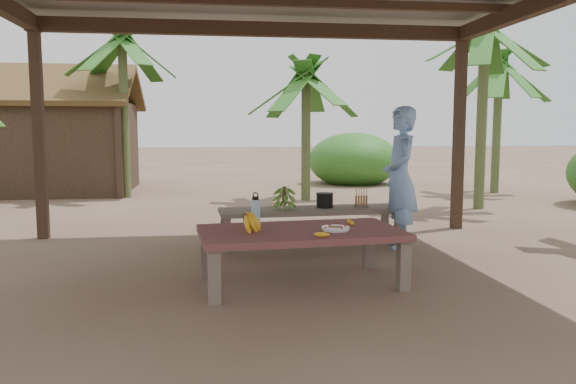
{
  "coord_description": "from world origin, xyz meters",
  "views": [
    {
      "loc": [
        -0.62,
        -5.19,
        1.4
      ],
      "look_at": [
        0.09,
        0.12,
        0.8
      ],
      "focal_mm": 35.0,
      "sensor_mm": 36.0,
      "label": 1
    }
  ],
  "objects": [
    {
      "name": "ground",
      "position": [
        0.0,
        0.0,
        0.0
      ],
      "size": [
        80.0,
        80.0,
        0.0
      ],
      "primitive_type": "plane",
      "color": "brown",
      "rests_on": "ground"
    },
    {
      "name": "work_table",
      "position": [
        0.16,
        -0.26,
        0.43
      ],
      "size": [
        1.88,
        1.16,
        0.5
      ],
      "rotation": [
        0.0,
        0.0,
        0.09
      ],
      "color": "brown",
      "rests_on": "ground"
    },
    {
      "name": "bench",
      "position": [
        0.55,
        1.42,
        0.39
      ],
      "size": [
        2.23,
        0.72,
        0.45
      ],
      "rotation": [
        0.0,
        0.0,
        0.05
      ],
      "color": "brown",
      "rests_on": "ground"
    },
    {
      "name": "ripe_banana_bunch",
      "position": [
        -0.34,
        -0.25,
        0.59
      ],
      "size": [
        0.28,
        0.24,
        0.17
      ],
      "primitive_type": null,
      "rotation": [
        0.0,
        0.0,
        0.01
      ],
      "color": "yellow",
      "rests_on": "work_table"
    },
    {
      "name": "plate",
      "position": [
        0.46,
        -0.35,
        0.52
      ],
      "size": [
        0.25,
        0.25,
        0.04
      ],
      "color": "white",
      "rests_on": "work_table"
    },
    {
      "name": "loose_banana_front",
      "position": [
        0.28,
        -0.63,
        0.52
      ],
      "size": [
        0.16,
        0.11,
        0.04
      ],
      "primitive_type": "ellipsoid",
      "rotation": [
        0.0,
        0.0,
        2.05
      ],
      "color": "yellow",
      "rests_on": "work_table"
    },
    {
      "name": "loose_banana_side",
      "position": [
        0.67,
        -0.05,
        0.52
      ],
      "size": [
        0.08,
        0.15,
        0.04
      ],
      "primitive_type": "ellipsoid",
      "rotation": [
        0.0,
        0.0,
        0.27
      ],
      "color": "yellow",
      "rests_on": "work_table"
    },
    {
      "name": "water_flask",
      "position": [
        -0.23,
        0.0,
        0.63
      ],
      "size": [
        0.09,
        0.09,
        0.32
      ],
      "color": "#4294D0",
      "rests_on": "work_table"
    },
    {
      "name": "green_banana_stalk",
      "position": [
        0.22,
        1.4,
        0.59
      ],
      "size": [
        0.26,
        0.26,
        0.29
      ],
      "primitive_type": null,
      "rotation": [
        0.0,
        0.0,
        0.05
      ],
      "color": "#598C2D",
      "rests_on": "bench"
    },
    {
      "name": "cooking_pot",
      "position": [
        0.73,
        1.48,
        0.54
      ],
      "size": [
        0.2,
        0.2,
        0.17
      ],
      "primitive_type": "cylinder",
      "color": "black",
      "rests_on": "bench"
    },
    {
      "name": "skewer_rack",
      "position": [
        1.17,
        1.4,
        0.57
      ],
      "size": [
        0.18,
        0.09,
        0.24
      ],
      "primitive_type": null,
      "rotation": [
        0.0,
        0.0,
        0.05
      ],
      "color": "#A57F47",
      "rests_on": "bench"
    },
    {
      "name": "woman",
      "position": [
        1.57,
        1.15,
        0.84
      ],
      "size": [
        0.45,
        0.64,
        1.67
      ],
      "primitive_type": "imported",
      "rotation": [
        0.0,
        0.0,
        -1.66
      ],
      "color": "#749CDB",
      "rests_on": "ground"
    },
    {
      "name": "hut",
      "position": [
        -4.5,
        8.0,
        1.1
      ],
      "size": [
        4.4,
        3.43,
        2.85
      ],
      "color": "black",
      "rests_on": "ground"
    },
    {
      "name": "banana_plant_ne",
      "position": [
        4.04,
        4.13,
        2.87
      ],
      "size": [
        1.8,
        1.8,
        3.37
      ],
      "color": "#596638",
      "rests_on": "ground"
    },
    {
      "name": "banana_plant_n",
      "position": [
        1.2,
        5.73,
        2.21
      ],
      "size": [
        1.8,
        1.8,
        2.69
      ],
      "color": "#596638",
      "rests_on": "ground"
    },
    {
      "name": "banana_plant_nw",
      "position": [
        -2.4,
        6.68,
        2.98
      ],
      "size": [
        1.8,
        1.8,
        3.48
      ],
      "color": "#596638",
      "rests_on": "ground"
    },
    {
      "name": "banana_plant_far",
      "position": [
        5.58,
        6.47,
        2.56
      ],
      "size": [
        1.8,
        1.8,
        3.05
      ],
      "color": "#596638",
      "rests_on": "ground"
    }
  ]
}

